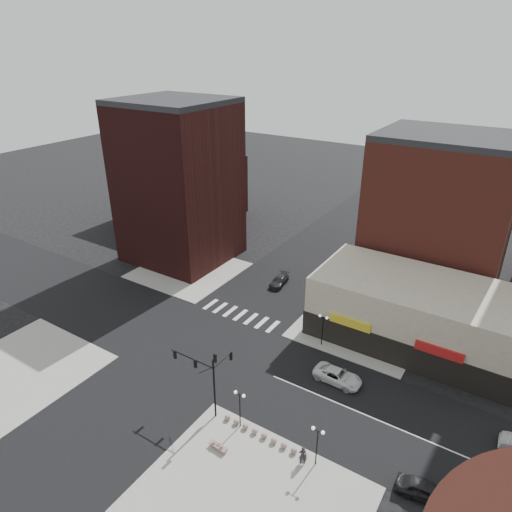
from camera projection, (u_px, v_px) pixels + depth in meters
The scene contains 21 objects.
ground at pixel (203, 347), 55.33m from camera, with size 240.00×240.00×0.00m, color black.
road_ew at pixel (203, 346), 55.33m from camera, with size 200.00×14.00×0.02m, color black.
road_ns at pixel (203, 346), 55.33m from camera, with size 14.00×200.00×0.02m, color black.
sidewalk_nw at pixel (189, 270), 73.37m from camera, with size 15.00×15.00×0.12m, color gray.
sidewalk_ne at pixel (360, 326), 59.25m from camera, with size 15.00×15.00×0.12m, color gray.
sidewalk_se at pixel (249, 500), 36.89m from camera, with size 18.00×14.00×0.12m, color gray.
sidewalk_sw at pixel (21, 370), 51.37m from camera, with size 15.00×15.00×0.12m, color gray.
building_nw at pixel (179, 185), 73.22m from camera, with size 16.00×15.00×25.00m, color black.
building_nw_low at pixel (183, 187), 94.13m from camera, with size 20.00×18.00×12.00m, color black.
building_ne_midrise at pixel (438, 219), 63.71m from camera, with size 18.00×15.00×22.00m, color maroon.
building_ne_row at pixel (416, 318), 55.06m from camera, with size 24.20×12.20×8.00m.
traffic_signal at pixel (208, 371), 43.72m from camera, with size 5.59×3.09×7.77m.
street_lamp_se_a at pixel (240, 401), 42.48m from camera, with size 1.22×0.32×4.16m.
street_lamp_se_b at pixel (317, 437), 38.58m from camera, with size 1.22×0.32×4.16m.
street_lamp_ne at pixel (323, 323), 54.14m from camera, with size 1.22×0.32×4.16m.
bollard_row at pixel (264, 436), 42.41m from camera, with size 8.98×0.58×0.58m.
white_suv at pixel (338, 376), 49.41m from camera, with size 2.44×5.29×1.47m, color silver.
dark_sedan_east at pixel (424, 490), 36.92m from camera, with size 1.83×4.54×1.55m, color black.
dark_sedan_north at pixel (279, 281), 68.91m from camera, with size 1.86×4.58×1.33m, color black.
pedestrian at pixel (303, 455), 39.64m from camera, with size 0.69×0.45×1.90m, color #252227.
stone_bench at pixel (218, 447), 41.31m from camera, with size 1.88×0.69×0.43m.
Camera 1 is at (29.82, -34.50, 33.84)m, focal length 32.00 mm.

